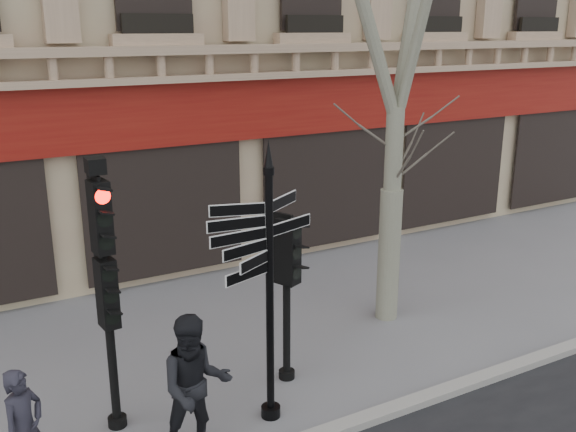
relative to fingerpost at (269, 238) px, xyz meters
name	(u,v)px	position (x,y,z in m)	size (l,w,h in m)	color
ground	(275,388)	(0.40, 0.61, -2.65)	(80.00, 80.00, 0.00)	slate
fingerpost	(269,238)	(0.00, 0.00, 0.00)	(1.86, 1.86, 3.94)	black
traffic_signal_main	(104,264)	(-1.95, 0.83, -0.27)	(0.44, 0.34, 3.76)	black
traffic_signal_secondary	(287,269)	(0.70, 0.79, -0.82)	(0.53, 0.47, 2.62)	black
pedestrian_a	(24,429)	(-3.17, 0.14, -1.88)	(0.56, 0.37, 1.54)	#22212C
pedestrian_b	(195,387)	(-1.20, -0.27, -1.69)	(0.93, 0.73, 1.92)	black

